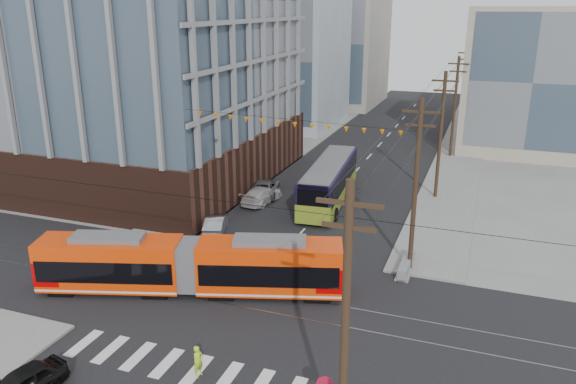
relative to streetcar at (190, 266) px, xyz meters
The scene contains 16 objects.
ground 5.08m from the streetcar, 48.25° to the right, with size 160.00×160.00×0.00m, color slate.
office_building 29.83m from the streetcar, 134.08° to the left, with size 30.00×25.00×28.60m, color #381E16.
bg_bldg_nw_near 50.89m from the streetcar, 105.92° to the left, with size 18.00×16.00×18.00m, color #8C99A5.
bg_bldg_ne_near 48.80m from the streetcar, 66.64° to the left, with size 14.00×14.00×16.00m, color gray.
bg_bldg_nw_far 69.77m from the streetcar, 98.98° to the left, with size 16.00×18.00×20.00m, color gray.
bg_bldg_ne_far 68.03m from the streetcar, 71.80° to the left, with size 16.00×16.00×14.00m, color #8C99A5.
utility_pole_near 15.58m from the streetcar, 39.31° to the right, with size 0.30×0.30×11.00m, color black.
utility_pole_far 53.85m from the streetcar, 77.43° to the left, with size 0.30×0.30×11.00m, color black.
streetcar is the anchor object (origin of this frame).
city_bus 18.50m from the streetcar, 80.10° to the left, with size 2.77×12.78×3.62m, color black, non-canonical shape.
black_sedan 11.08m from the streetcar, 101.12° to the right, with size 1.58×3.93×1.34m, color black.
parked_car_silver 9.31m from the streetcar, 107.83° to the left, with size 1.40×4.01×1.32m, color gray.
parked_car_white 16.21m from the streetcar, 97.63° to the left, with size 1.95×4.81×1.39m, color #BAB7B6.
parked_car_grey 18.20m from the streetcar, 98.60° to the left, with size 2.38×5.16×1.43m, color #5B5D5E.
pedestrian 8.15m from the streetcar, 58.12° to the right, with size 0.56×0.37×1.54m, color #B7E622.
jersey_barrier 13.70m from the streetcar, 32.63° to the left, with size 0.85×3.76×0.75m, color gray.
Camera 1 is at (12.40, -22.28, 16.14)m, focal length 35.00 mm.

